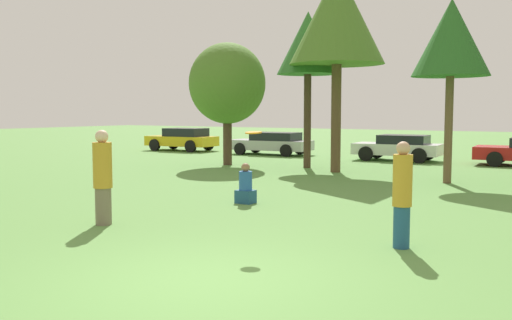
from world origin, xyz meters
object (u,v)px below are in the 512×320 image
tree_1 (308,45)px  parked_car_silver (272,143)px  tree_0 (227,84)px  tree_3 (451,39)px  parked_car_white (399,147)px  parked_car_yellow (183,139)px  tree_2 (337,17)px  person_catcher (402,194)px  bystander_sitting (246,187)px  frisbee (253,133)px  person_thrower (103,177)px

tree_1 → parked_car_silver: 8.04m
tree_0 → tree_3: tree_3 is taller
tree_3 → parked_car_white: bearing=118.3°
tree_0 → parked_car_white: bearing=46.1°
tree_0 → parked_car_yellow: tree_0 is taller
tree_2 → tree_3: (4.28, -1.12, -1.17)m
parked_car_silver → parked_car_white: size_ratio=1.11×
person_catcher → tree_1: tree_1 is taller
tree_1 → tree_0: bearing=-169.0°
tree_2 → tree_0: bearing=177.4°
tree_1 → parked_car_silver: bearing=132.0°
person_catcher → tree_0: (-10.65, 10.41, 2.47)m
bystander_sitting → tree_3: bearing=63.6°
tree_3 → parked_car_yellow: tree_3 is taller
tree_3 → parked_car_silver: size_ratio=1.32×
tree_1 → parked_car_silver: (-4.58, 5.08, -4.22)m
person_catcher → tree_0: bearing=-56.4°
frisbee → tree_0: bearing=126.5°
bystander_sitting → parked_car_yellow: 18.77m
person_catcher → bystander_sitting: bearing=-40.2°
person_thrower → tree_2: size_ratio=0.25×
tree_3 → parked_car_white: tree_3 is taller
person_thrower → tree_3: size_ratio=0.33×
frisbee → parked_car_silver: bearing=119.2°
tree_2 → parked_car_silver: size_ratio=1.71×
bystander_sitting → parked_car_yellow: parked_car_yellow is taller
tree_1 → tree_2: 2.00m
person_thrower → parked_car_silver: 18.44m
bystander_sitting → parked_car_white: bearing=92.2°
bystander_sitting → tree_3: (3.27, 6.57, 4.05)m
person_catcher → parked_car_silver: bearing=-65.8°
tree_0 → tree_1: 3.74m
bystander_sitting → tree_2: bearing=97.5°
person_thrower → tree_3: tree_3 is taller
person_catcher → tree_2: (-5.66, 10.18, 4.72)m
person_catcher → person_thrower: bearing=0.0°
tree_1 → parked_car_white: 6.88m
frisbee → person_thrower: bearing=-172.8°
person_thrower → tree_2: bearing=78.1°
parked_car_yellow → parked_car_silver: bearing=177.9°
bystander_sitting → parked_car_silver: (-7.20, 13.66, 0.21)m
tree_1 → tree_3: (5.89, -2.00, -0.38)m
person_thrower → frisbee: (3.25, 0.41, 0.93)m
frisbee → tree_0: 14.00m
tree_0 → parked_car_white: (5.47, 5.68, -2.73)m
person_thrower → tree_0: 12.88m
frisbee → tree_3: bearing=84.3°
parked_car_yellow → parked_car_silver: size_ratio=0.94×
parked_car_yellow → tree_3: bearing=153.6°
frisbee → bystander_sitting: size_ratio=0.29×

